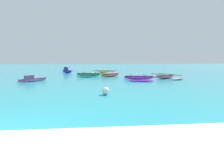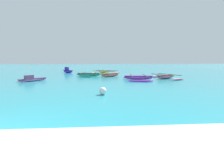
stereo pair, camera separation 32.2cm
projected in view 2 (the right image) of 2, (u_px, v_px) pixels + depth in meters
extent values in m
ellipsoid|color=#B062AB|center=(33.00, 80.00, 15.11)|extent=(2.30, 2.42, 0.31)
cube|color=#6E426A|center=(33.00, 79.00, 15.10)|extent=(2.13, 2.24, 0.08)
cube|color=#6E426A|center=(29.00, 77.00, 14.81)|extent=(0.85, 0.87, 0.34)
ellipsoid|color=teal|center=(89.00, 74.00, 20.31)|extent=(3.39, 0.95, 0.45)
cube|color=#255D52|center=(89.00, 73.00, 20.29)|extent=(3.12, 0.89, 0.08)
cylinder|color=brown|center=(94.00, 73.00, 20.23)|extent=(0.50, 2.99, 0.07)
cylinder|color=brown|center=(83.00, 73.00, 20.35)|extent=(0.50, 2.99, 0.07)
ellipsoid|color=teal|center=(91.00, 74.00, 21.81)|extent=(1.97, 0.48, 0.20)
ellipsoid|color=teal|center=(86.00, 77.00, 18.83)|extent=(1.97, 0.48, 0.20)
ellipsoid|color=#E26B62|center=(110.00, 75.00, 19.64)|extent=(2.73, 2.29, 0.45)
cube|color=brown|center=(110.00, 74.00, 19.62)|extent=(2.52, 2.13, 0.08)
ellipsoid|color=#ABA931|center=(105.00, 72.00, 24.82)|extent=(2.07, 3.67, 0.42)
cube|color=olive|center=(105.00, 71.00, 24.80)|extent=(1.93, 3.39, 0.08)
cylinder|color=brown|center=(107.00, 71.00, 25.57)|extent=(3.61, 1.52, 0.07)
cylinder|color=brown|center=(103.00, 71.00, 24.02)|extent=(3.61, 1.52, 0.07)
ellipsoid|color=#ABA931|center=(94.00, 73.00, 25.43)|extent=(1.07, 2.26, 0.20)
ellipsoid|color=#ABA931|center=(116.00, 73.00, 24.22)|extent=(1.07, 2.26, 0.20)
ellipsoid|color=#AD3DDD|center=(138.00, 77.00, 16.66)|extent=(3.39, 0.93, 0.43)
cube|color=#6C2E86|center=(138.00, 76.00, 16.64)|extent=(3.12, 0.88, 0.08)
cylinder|color=brown|center=(145.00, 75.00, 16.59)|extent=(0.58, 4.08, 0.07)
cylinder|color=brown|center=(131.00, 75.00, 16.68)|extent=(0.58, 4.08, 0.07)
ellipsoid|color=#AD3DDD|center=(136.00, 77.00, 18.71)|extent=(2.50, 0.51, 0.20)
ellipsoid|color=#AD3DDD|center=(141.00, 81.00, 14.63)|extent=(2.50, 0.51, 0.20)
ellipsoid|color=#B86E8E|center=(165.00, 77.00, 17.34)|extent=(2.62, 1.60, 0.46)
cube|color=#72495B|center=(165.00, 75.00, 17.32)|extent=(2.42, 1.49, 0.08)
cylinder|color=brown|center=(169.00, 74.00, 17.59)|extent=(1.45, 3.07, 0.07)
cylinder|color=brown|center=(162.00, 75.00, 17.04)|extent=(1.45, 3.07, 0.07)
ellipsoid|color=#B86E8E|center=(155.00, 77.00, 18.82)|extent=(1.85, 0.99, 0.20)
ellipsoid|color=#B86E8E|center=(178.00, 79.00, 15.88)|extent=(1.85, 0.99, 0.20)
ellipsoid|color=#4428D6|center=(68.00, 72.00, 26.10)|extent=(2.15, 1.90, 0.49)
cube|color=navy|center=(68.00, 70.00, 26.08)|extent=(1.99, 1.76, 0.08)
cube|color=navy|center=(67.00, 69.00, 26.23)|extent=(0.77, 0.74, 0.53)
sphere|color=white|center=(103.00, 91.00, 9.03)|extent=(0.45, 0.45, 0.45)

